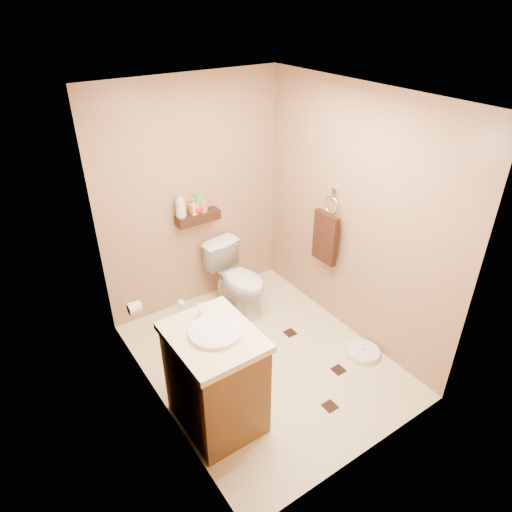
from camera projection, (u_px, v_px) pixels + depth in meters
ground at (263, 359)px, 4.32m from camera, size 2.50×2.50×0.00m
wall_back at (193, 199)px, 4.60m from camera, size 2.00×0.04×2.40m
wall_front at (381, 332)px, 2.82m from camera, size 2.00×0.04×2.40m
wall_left at (149, 289)px, 3.22m from camera, size 0.04×2.50×2.40m
wall_right at (353, 219)px, 4.19m from camera, size 0.04×2.50×2.40m
ceiling at (266, 96)px, 3.10m from camera, size 2.00×2.50×0.02m
wall_shelf at (198, 218)px, 4.63m from camera, size 0.46×0.14×0.10m
floor_accents at (270, 360)px, 4.30m from camera, size 1.13×1.42×0.01m
toilet at (238, 279)px, 4.85m from camera, size 0.50×0.76×0.73m
vanity at (216, 378)px, 3.49m from camera, size 0.61×0.74×1.03m
bathroom_scale at (363, 352)px, 4.35m from camera, size 0.42×0.42×0.06m
toilet_brush at (183, 324)px, 4.51m from camera, size 0.10×0.10×0.46m
towel_ring at (326, 235)px, 4.46m from camera, size 0.12×0.30×0.76m
toilet_paper at (134, 308)px, 4.02m from camera, size 0.12×0.11×0.12m
bottle_a at (180, 205)px, 4.45m from camera, size 0.14×0.14×0.27m
bottle_b at (194, 206)px, 4.55m from camera, size 0.08×0.08×0.17m
bottle_c at (197, 206)px, 4.57m from camera, size 0.17×0.17×0.16m
bottle_d at (199, 202)px, 4.56m from camera, size 0.12×0.12×0.23m
bottle_e at (202, 204)px, 4.59m from camera, size 0.11×0.11×0.18m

